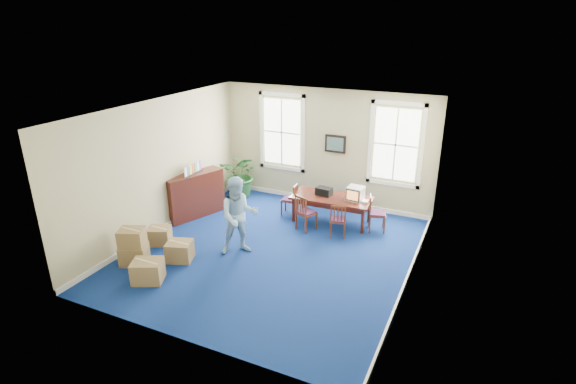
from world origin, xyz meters
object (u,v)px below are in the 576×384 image
at_px(crt_tv, 355,193).
at_px(cardboard_boxes, 144,245).
at_px(chair_near_left, 306,212).
at_px(conference_table, 331,209).
at_px(potted_plant, 242,175).
at_px(credenza, 194,193).
at_px(man, 239,216).

relative_size(crt_tv, cardboard_boxes, 0.28).
relative_size(chair_near_left, cardboard_boxes, 0.63).
distance_m(crt_tv, chair_near_left, 1.30).
relative_size(conference_table, potted_plant, 1.54).
height_order(crt_tv, potted_plant, potted_plant).
bearing_deg(crt_tv, credenza, -157.87).
bearing_deg(chair_near_left, crt_tv, -119.62).
relative_size(potted_plant, cardboard_boxes, 0.89).
xyz_separation_m(conference_table, chair_near_left, (-0.41, -0.68, 0.12)).
distance_m(crt_tv, man, 3.08).
xyz_separation_m(crt_tv, credenza, (-3.98, -1.19, -0.23)).
relative_size(crt_tv, chair_near_left, 0.45).
relative_size(conference_table, credenza, 1.26).
height_order(credenza, cardboard_boxes, credenza).
height_order(man, potted_plant, man).
xyz_separation_m(credenza, cardboard_boxes, (0.50, -2.50, -0.20)).
bearing_deg(potted_plant, crt_tv, -8.56).
bearing_deg(credenza, conference_table, 39.76).
height_order(chair_near_left, man, man).
bearing_deg(crt_tv, potted_plant, 176.88).
bearing_deg(man, chair_near_left, 24.61).
height_order(man, cardboard_boxes, man).
height_order(chair_near_left, potted_plant, potted_plant).
xyz_separation_m(potted_plant, cardboard_boxes, (0.08, -4.23, -0.23)).
height_order(chair_near_left, credenza, credenza).
bearing_deg(credenza, chair_near_left, 29.90).
bearing_deg(crt_tv, conference_table, -170.16).
bearing_deg(cardboard_boxes, crt_tv, 46.69).
distance_m(man, potted_plant, 3.41).
xyz_separation_m(conference_table, potted_plant, (-2.97, 0.58, 0.31)).
bearing_deg(conference_table, crt_tv, 2.45).
bearing_deg(potted_plant, chair_near_left, -26.33).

